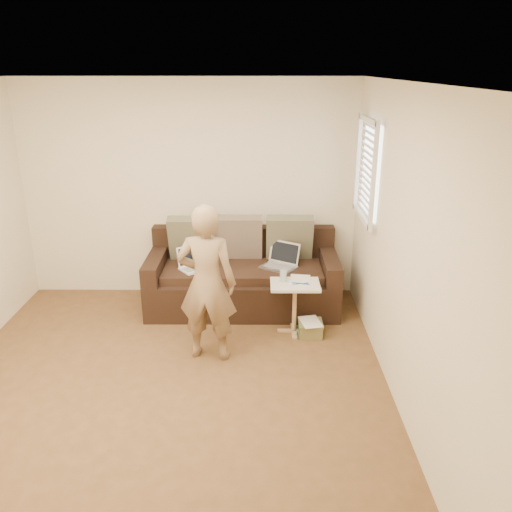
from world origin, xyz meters
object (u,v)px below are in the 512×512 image
laptop_silver (279,268)px  laptop_white (197,269)px  sofa (243,273)px  side_table (294,308)px  drinking_glass (283,276)px  striped_box (310,328)px  person (207,283)px

laptop_silver → laptop_white: laptop_silver is taller
sofa → side_table: sofa is taller
sofa → drinking_glass: bearing=-52.2°
sofa → drinking_glass: sofa is taller
side_table → drinking_glass: 0.37m
drinking_glass → striped_box: (0.29, -0.13, -0.55)m
person → drinking_glass: bearing=-135.7°
side_table → striped_box: side_table is taller
person → drinking_glass: person is taller
laptop_white → laptop_silver: bearing=-33.5°
laptop_silver → laptop_white: size_ratio=1.10×
striped_box → laptop_white: bearing=154.6°
sofa → person: 1.22m
laptop_white → person: (0.22, -1.02, 0.26)m
laptop_silver → person: person is taller
laptop_white → person: size_ratio=0.23×
laptop_white → side_table: size_ratio=0.62×
drinking_glass → side_table: bearing=-23.3°
person → striped_box: person is taller
person → striped_box: size_ratio=6.07×
laptop_silver → sofa: bearing=-156.2°
laptop_silver → person: size_ratio=0.25×
side_table → laptop_white: bearing=154.6°
laptop_silver → laptop_white: bearing=-145.0°
side_table → striped_box: size_ratio=2.21×
laptop_silver → striped_box: 0.84m
laptop_white → drinking_glass: (0.97, -0.47, 0.11)m
laptop_white → striped_box: laptop_white is taller
sofa → laptop_silver: bearing=-8.5°
side_table → drinking_glass: (-0.12, 0.05, 0.34)m
laptop_silver → striped_box: (0.32, -0.64, -0.44)m
laptop_silver → drinking_glass: size_ratio=3.23×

